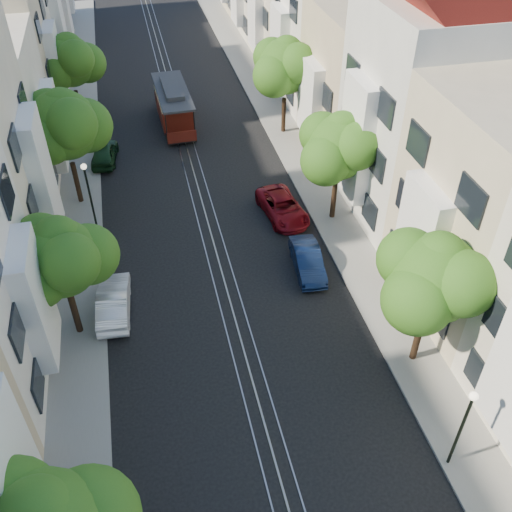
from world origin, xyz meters
TOP-DOWN VIEW (x-y plane):
  - ground at (0.00, 28.00)m, footprint 200.00×200.00m
  - sidewalk_east at (7.25, 28.00)m, footprint 2.50×80.00m
  - sidewalk_west at (-7.25, 28.00)m, footprint 2.50×80.00m
  - rail_left at (-0.55, 28.00)m, footprint 0.06×80.00m
  - rail_slot at (0.00, 28.00)m, footprint 0.06×80.00m
  - rail_right at (0.55, 28.00)m, footprint 0.06×80.00m
  - lane_line at (0.00, 28.00)m, footprint 0.08×80.00m
  - townhouses_east at (11.87, 27.91)m, footprint 7.75×72.00m
  - tree_e_b at (7.26, 8.98)m, footprint 4.93×4.08m
  - tree_e_c at (7.26, 19.98)m, footprint 4.84×3.99m
  - tree_e_d at (7.26, 30.98)m, footprint 5.01×4.16m
  - tree_w_b at (-7.14, 13.98)m, footprint 4.72×3.87m
  - tree_w_c at (-7.14, 24.98)m, footprint 5.13×4.28m
  - tree_w_d at (-7.14, 35.98)m, footprint 4.84×3.99m
  - lamp_east at (6.30, 4.00)m, footprint 0.32×0.32m
  - lamp_west at (-6.30, 22.00)m, footprint 0.32×0.32m
  - cable_car at (-0.36, 34.03)m, footprint 2.44×7.22m
  - parked_car_e_mid at (4.40, 15.84)m, footprint 1.65×3.93m
  - parked_car_e_far at (4.40, 20.84)m, footprint 2.59×4.68m
  - parked_car_w_mid at (-5.54, 14.98)m, footprint 1.72×4.23m
  - parked_car_w_far at (-5.60, 29.68)m, footprint 2.04×4.01m

SIDE VIEW (x-z plane):
  - ground at x=0.00m, z-range 0.00..0.00m
  - lane_line at x=0.00m, z-range 0.00..0.01m
  - rail_left at x=-0.55m, z-range 0.00..0.02m
  - rail_slot at x=0.00m, z-range 0.00..0.02m
  - rail_right at x=0.55m, z-range 0.00..0.02m
  - sidewalk_east at x=7.25m, z-range 0.00..0.12m
  - sidewalk_west at x=-7.25m, z-range 0.00..0.12m
  - parked_car_e_far at x=4.40m, z-range 0.00..1.24m
  - parked_car_e_mid at x=4.40m, z-range 0.00..1.26m
  - parked_car_w_far at x=-5.60m, z-range 0.00..1.31m
  - parked_car_w_mid at x=-5.54m, z-range 0.00..1.36m
  - cable_car at x=-0.36m, z-range 0.25..3.01m
  - lamp_east at x=6.30m, z-range 0.77..4.93m
  - lamp_west at x=-6.30m, z-range 0.77..4.93m
  - tree_w_b at x=-7.14m, z-range 1.26..7.53m
  - tree_e_c at x=7.26m, z-range 1.34..7.86m
  - tree_w_d at x=-7.14m, z-range 1.34..7.86m
  - tree_e_b at x=7.26m, z-range 1.39..8.07m
  - tree_e_d at x=7.26m, z-range 1.44..8.29m
  - tree_w_c at x=-7.14m, z-range 1.52..8.62m
  - townhouses_east at x=11.87m, z-range -0.82..11.18m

